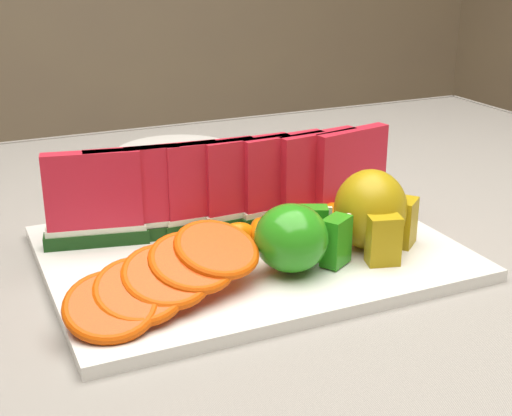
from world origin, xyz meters
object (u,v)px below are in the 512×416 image
at_px(platter, 250,252).
at_px(side_plate, 176,153).
at_px(apple_cluster, 297,237).
at_px(pear_cluster, 373,212).

xyz_separation_m(platter, side_plate, (0.05, 0.38, -0.00)).
bearing_deg(apple_cluster, pear_cluster, 8.89).
bearing_deg(side_plate, apple_cluster, -93.54).
bearing_deg(platter, pear_cluster, -24.61).
relative_size(pear_cluster, side_plate, 0.40).
height_order(apple_cluster, side_plate, apple_cluster).
height_order(pear_cluster, side_plate, pear_cluster).
bearing_deg(apple_cluster, platter, 106.54).
bearing_deg(pear_cluster, side_plate, 98.58).
height_order(platter, side_plate, platter).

